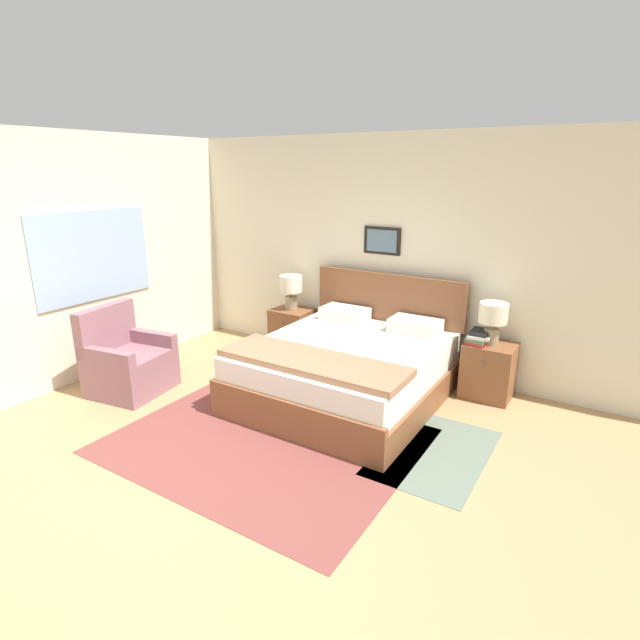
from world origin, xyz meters
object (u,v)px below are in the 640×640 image
Objects in this scene: nightstand_by_door at (488,370)px; table_lamp_near_window at (291,287)px; table_lamp_by_door at (493,317)px; bed at (347,369)px; nightstand_near_window at (293,331)px; armchair at (127,363)px.

table_lamp_near_window is at bearing -179.87° from nightstand_by_door.
nightstand_by_door is 1.33× the size of table_lamp_by_door.
table_lamp_by_door is (2.40, 0.00, 0.00)m from table_lamp_near_window.
bed is at bearing -32.49° from table_lamp_near_window.
nightstand_near_window is 2.45m from table_lamp_by_door.
bed is 4.69× the size of table_lamp_by_door.
bed is at bearing -32.92° from nightstand_near_window.
nightstand_near_window is at bearing 147.08° from bed.
armchair is 3.72m from table_lamp_by_door.
bed reaches higher than nightstand_near_window.
table_lamp_by_door is (-0.01, -0.01, 0.56)m from nightstand_by_door.
armchair is 3.69m from nightstand_by_door.
table_lamp_by_door is at bearing -0.13° from nightstand_near_window.
table_lamp_near_window reaches higher than armchair.
bed reaches higher than table_lamp_by_door.
bed is 1.51m from table_lamp_by_door.
table_lamp_by_door is (2.39, -0.01, 0.56)m from nightstand_near_window.
table_lamp_by_door reaches higher than armchair.
table_lamp_near_window and table_lamp_by_door have the same top height.
table_lamp_by_door is at bearing -146.78° from nightstand_by_door.
table_lamp_near_window is (-2.41, -0.01, 0.56)m from nightstand_by_door.
bed reaches higher than armchair.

